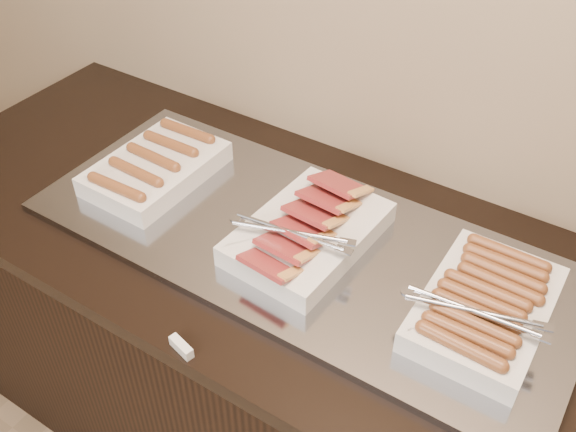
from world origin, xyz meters
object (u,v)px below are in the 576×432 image
at_px(warming_tray, 299,241).
at_px(dish_right, 484,306).
at_px(dish_center, 307,232).
at_px(dish_left, 156,167).
at_px(counter, 304,372).

distance_m(warming_tray, dish_right, 0.41).
relative_size(warming_tray, dish_center, 3.19).
distance_m(dish_left, dish_right, 0.82).
relative_size(counter, dish_left, 6.33).
distance_m(counter, dish_right, 0.63).
relative_size(warming_tray, dish_left, 3.69).
xyz_separation_m(counter, dish_right, (0.39, -0.00, 0.50)).
bearing_deg(dish_center, counter, 85.91).
bearing_deg(dish_left, dish_right, 0.52).
bearing_deg(counter, warming_tray, 180.00).
bearing_deg(warming_tray, dish_center, -10.66).
xyz_separation_m(counter, dish_left, (-0.43, 0.00, 0.50)).
xyz_separation_m(warming_tray, dish_center, (0.02, -0.00, 0.04)).
distance_m(warming_tray, dish_center, 0.05).
relative_size(counter, warming_tray, 1.72).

